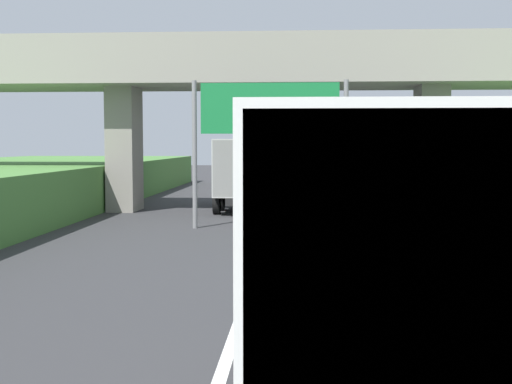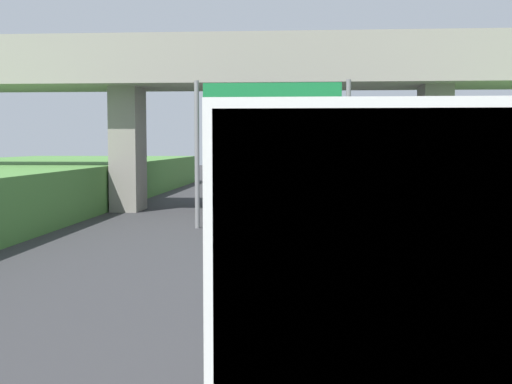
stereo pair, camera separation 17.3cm
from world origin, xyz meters
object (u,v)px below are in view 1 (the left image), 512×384
(truck_silver, at_px, (383,275))
(car_red, at_px, (263,175))
(overhead_highway_sign, at_px, (270,119))
(truck_black, at_px, (244,170))

(truck_silver, relative_size, car_red, 1.78)
(overhead_highway_sign, distance_m, truck_black, 7.80)
(overhead_highway_sign, xyz_separation_m, car_red, (-1.58, 25.44, -3.31))
(overhead_highway_sign, xyz_separation_m, truck_black, (-1.56, 7.30, -2.23))
(overhead_highway_sign, xyz_separation_m, truck_silver, (1.90, -18.32, -2.23))
(car_red, bearing_deg, overhead_highway_sign, -86.45)
(truck_black, bearing_deg, overhead_highway_sign, -77.93)
(overhead_highway_sign, bearing_deg, truck_black, 102.07)
(truck_black, xyz_separation_m, truck_silver, (3.46, -25.63, 0.00))
(truck_black, bearing_deg, car_red, 90.06)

